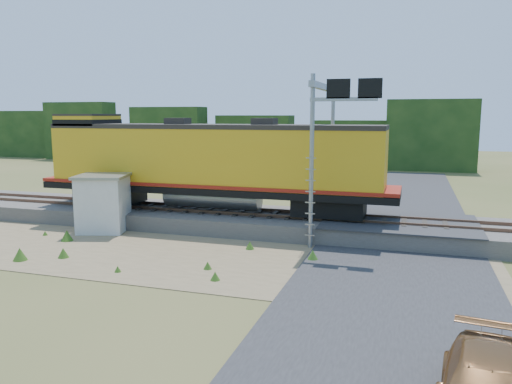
% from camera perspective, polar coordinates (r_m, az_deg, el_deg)
% --- Properties ---
extents(ground, '(140.00, 140.00, 0.00)m').
position_cam_1_polar(ground, '(20.16, -5.00, -7.90)').
color(ground, '#475123').
rests_on(ground, ground).
extents(ballast, '(70.00, 5.00, 0.80)m').
position_cam_1_polar(ballast, '(25.53, 0.15, -3.36)').
color(ballast, slate).
rests_on(ballast, ground).
extents(rails, '(70.00, 1.54, 0.16)m').
position_cam_1_polar(rails, '(25.43, 0.15, -2.31)').
color(rails, brown).
rests_on(rails, ballast).
extents(dirt_shoulder, '(26.00, 8.00, 0.03)m').
position_cam_1_polar(dirt_shoulder, '(21.40, -9.47, -6.95)').
color(dirt_shoulder, '#8C7754').
rests_on(dirt_shoulder, ground).
extents(road, '(7.00, 66.00, 0.86)m').
position_cam_1_polar(road, '(19.42, 15.59, -8.58)').
color(road, '#38383A').
rests_on(road, ground).
extents(tree_line_north, '(130.00, 3.00, 6.50)m').
position_cam_1_polar(tree_line_north, '(56.38, 9.96, 5.92)').
color(tree_line_north, '#163212').
rests_on(tree_line_north, ground).
extents(weed_clumps, '(15.00, 6.20, 0.56)m').
position_cam_1_polar(weed_clumps, '(21.78, -13.50, -6.84)').
color(weed_clumps, '#355F1B').
rests_on(weed_clumps, ground).
extents(locomotive, '(18.91, 2.88, 4.88)m').
position_cam_1_polar(locomotive, '(26.02, -5.63, 3.44)').
color(locomotive, black).
rests_on(locomotive, rails).
extents(shed, '(2.99, 2.99, 2.85)m').
position_cam_1_polar(shed, '(26.00, -17.05, -1.19)').
color(shed, silver).
rests_on(shed, ground).
extents(signal_gantry, '(2.97, 6.20, 7.49)m').
position_cam_1_polar(signal_gantry, '(23.44, 8.41, 8.24)').
color(signal_gantry, gray).
rests_on(signal_gantry, ground).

